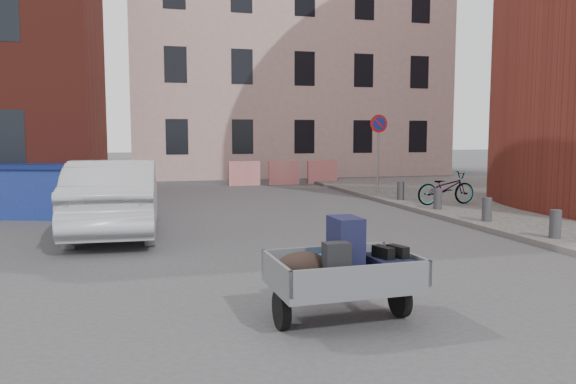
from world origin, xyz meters
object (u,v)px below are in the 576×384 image
object	(u,v)px
silver_car	(115,197)
bicycle	(446,188)
trailer	(342,270)
dumpster	(68,190)

from	to	relation	value
silver_car	bicycle	distance (m)	9.15
trailer	dumpster	world-z (taller)	dumpster
trailer	silver_car	distance (m)	7.11
dumpster	silver_car	world-z (taller)	silver_car
trailer	silver_car	bearing A→B (deg)	109.90
bicycle	trailer	bearing A→B (deg)	141.20
trailer	silver_car	world-z (taller)	silver_car
trailer	bicycle	size ratio (longest dim) A/B	1.02
dumpster	bicycle	world-z (taller)	dumpster
bicycle	silver_car	bearing A→B (deg)	99.56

